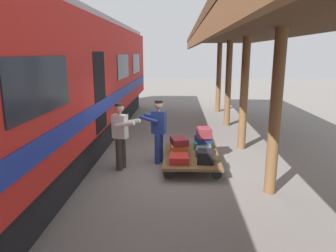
% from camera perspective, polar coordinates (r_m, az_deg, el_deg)
% --- Properties ---
extents(ground_plane, '(60.00, 60.00, 0.00)m').
position_cam_1_polar(ground_plane, '(8.48, 2.17, -7.09)').
color(ground_plane, slate).
extents(platform_canopy, '(3.20, 16.88, 3.56)m').
position_cam_1_polar(platform_canopy, '(8.19, 15.94, 15.01)').
color(platform_canopy, brown).
rests_on(platform_canopy, ground_plane).
extents(train_car, '(3.03, 19.39, 4.00)m').
position_cam_1_polar(train_car, '(8.75, -21.78, 6.51)').
color(train_car, '#B21E19').
rests_on(train_car, ground_plane).
extents(luggage_cart, '(1.43, 2.17, 0.32)m').
position_cam_1_polar(luggage_cart, '(8.35, 4.21, -5.43)').
color(luggage_cart, brown).
rests_on(luggage_cart, ground_plane).
extents(suitcase_tan_vintage, '(0.42, 0.58, 0.26)m').
position_cam_1_polar(suitcase_tan_vintage, '(8.87, 2.03, -3.14)').
color(suitcase_tan_vintage, tan).
rests_on(suitcase_tan_vintage, luggage_cart).
extents(suitcase_red_plastic, '(0.47, 0.56, 0.17)m').
position_cam_1_polar(suitcase_red_plastic, '(7.74, 1.99, -5.89)').
color(suitcase_red_plastic, '#AD231E').
rests_on(suitcase_red_plastic, luggage_cart).
extents(suitcase_black_hardshell, '(0.42, 0.47, 0.30)m').
position_cam_1_polar(suitcase_black_hardshell, '(7.75, 6.77, -5.49)').
color(suitcase_black_hardshell, black).
rests_on(suitcase_black_hardshell, luggage_cart).
extents(suitcase_orange_carryall, '(0.49, 0.49, 0.26)m').
position_cam_1_polar(suitcase_orange_carryall, '(8.29, 2.01, -4.27)').
color(suitcase_orange_carryall, '#CC6B23').
rests_on(suitcase_orange_carryall, luggage_cart).
extents(suitcase_teal_softside, '(0.49, 0.48, 0.19)m').
position_cam_1_polar(suitcase_teal_softside, '(8.90, 6.17, -3.39)').
color(suitcase_teal_softside, '#1E666B').
rests_on(suitcase_teal_softside, luggage_cart).
extents(suitcase_slate_roller, '(0.45, 0.52, 0.18)m').
position_cam_1_polar(suitcase_slate_roller, '(8.33, 6.44, -4.56)').
color(suitcase_slate_roller, '#4C515B').
rests_on(suitcase_slate_roller, luggage_cart).
extents(suitcase_navy_fabric, '(0.45, 0.52, 0.14)m').
position_cam_1_polar(suitcase_navy_fabric, '(8.86, 6.32, -2.36)').
color(suitcase_navy_fabric, navy).
rests_on(suitcase_navy_fabric, suitcase_teal_softside).
extents(suitcase_maroon_trunk, '(0.51, 0.63, 0.18)m').
position_cam_1_polar(suitcase_maroon_trunk, '(8.26, 2.03, -2.75)').
color(suitcase_maroon_trunk, maroon).
rests_on(suitcase_maroon_trunk, suitcase_orange_carryall).
extents(suitcase_burgundy_valise, '(0.41, 0.54, 0.25)m').
position_cam_1_polar(suitcase_burgundy_valise, '(8.78, 6.55, -1.16)').
color(suitcase_burgundy_valise, maroon).
rests_on(suitcase_burgundy_valise, suitcase_navy_fabric).
extents(porter_in_overalls, '(0.73, 0.56, 1.70)m').
position_cam_1_polar(porter_in_overalls, '(8.44, -1.80, -0.62)').
color(porter_in_overalls, navy).
rests_on(porter_in_overalls, ground_plane).
extents(porter_by_door, '(0.73, 0.56, 1.70)m').
position_cam_1_polar(porter_by_door, '(8.04, -8.48, -1.43)').
color(porter_by_door, '#332D28').
rests_on(porter_by_door, ground_plane).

